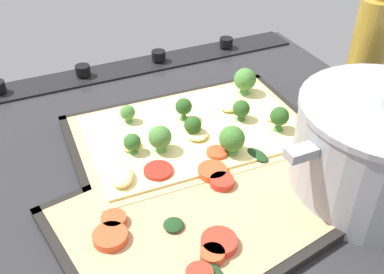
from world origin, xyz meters
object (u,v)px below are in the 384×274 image
at_px(broccoli_pizza, 197,130).
at_px(veggie_pizza_back, 200,212).
at_px(cooking_pot, 379,150).
at_px(oil_bottle, 367,56).
at_px(baking_tray_front, 194,137).
at_px(baking_tray_back, 203,216).

relative_size(broccoli_pizza, veggie_pizza_back, 0.97).
height_order(cooking_pot, oil_bottle, oil_bottle).
xyz_separation_m(broccoli_pizza, veggie_pizza_back, (0.07, 0.15, -0.01)).
distance_m(baking_tray_front, veggie_pizza_back, 0.17).
distance_m(veggie_pizza_back, cooking_pot, 0.24).
relative_size(broccoli_pizza, cooking_pot, 1.23).
bearing_deg(cooking_pot, broccoli_pizza, -50.59).
relative_size(broccoli_pizza, oil_bottle, 1.44).
relative_size(broccoli_pizza, baking_tray_back, 0.90).
xyz_separation_m(baking_tray_back, veggie_pizza_back, (0.00, -0.00, 0.01)).
bearing_deg(cooking_pot, oil_bottle, -124.94).
bearing_deg(oil_bottle, baking_tray_back, 19.10).
height_order(baking_tray_back, veggie_pizza_back, veggie_pizza_back).
distance_m(baking_tray_front, broccoli_pizza, 0.02).
bearing_deg(baking_tray_front, cooking_pot, 129.79).
height_order(veggie_pizza_back, cooking_pot, cooking_pot).
height_order(veggie_pizza_back, oil_bottle, oil_bottle).
bearing_deg(oil_bottle, baking_tray_front, -8.25).
xyz_separation_m(baking_tray_front, broccoli_pizza, (-0.00, 0.00, 0.01)).
height_order(broccoli_pizza, cooking_pot, cooking_pot).
height_order(baking_tray_front, baking_tray_back, same).
distance_m(veggie_pizza_back, oil_bottle, 0.37).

